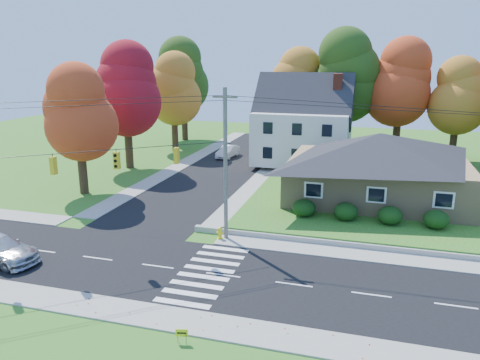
# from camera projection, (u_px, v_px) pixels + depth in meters

# --- Properties ---
(ground) EXTENTS (120.00, 120.00, 0.00)m
(ground) POSITION_uv_depth(u_px,v_px,m) (223.00, 275.00, 26.10)
(ground) COLOR #3D7923
(road_main) EXTENTS (90.00, 8.00, 0.02)m
(road_main) POSITION_uv_depth(u_px,v_px,m) (223.00, 275.00, 26.10)
(road_main) COLOR black
(road_main) RESTS_ON ground
(road_cross) EXTENTS (8.00, 44.00, 0.02)m
(road_cross) POSITION_uv_depth(u_px,v_px,m) (228.00, 165.00, 52.38)
(road_cross) COLOR black
(road_cross) RESTS_ON ground
(sidewalk_north) EXTENTS (90.00, 2.00, 0.08)m
(sidewalk_north) POSITION_uv_depth(u_px,v_px,m) (247.00, 242.00, 30.73)
(sidewalk_north) COLOR #9C9A90
(sidewalk_north) RESTS_ON ground
(sidewalk_south) EXTENTS (90.00, 2.00, 0.08)m
(sidewalk_south) POSITION_uv_depth(u_px,v_px,m) (189.00, 322.00, 21.45)
(sidewalk_south) COLOR #9C9A90
(sidewalk_south) RESTS_ON ground
(lawn) EXTENTS (30.00, 30.00, 0.50)m
(lawn) POSITION_uv_depth(u_px,v_px,m) (433.00, 189.00, 42.02)
(lawn) COLOR #3D7923
(lawn) RESTS_ON ground
(ranch_house) EXTENTS (14.60, 10.60, 5.40)m
(ranch_house) POSITION_uv_depth(u_px,v_px,m) (378.00, 165.00, 37.95)
(ranch_house) COLOR tan
(ranch_house) RESTS_ON lawn
(colonial_house) EXTENTS (10.40, 8.40, 9.60)m
(colonial_house) POSITION_uv_depth(u_px,v_px,m) (303.00, 125.00, 50.90)
(colonial_house) COLOR silver
(colonial_house) RESTS_ON lawn
(hedge_row) EXTENTS (10.70, 1.70, 1.27)m
(hedge_row) POSITION_uv_depth(u_px,v_px,m) (368.00, 213.00, 32.88)
(hedge_row) COLOR #163A10
(hedge_row) RESTS_ON lawn
(traffic_infrastructure) EXTENTS (38.10, 10.66, 10.00)m
(traffic_infrastructure) POSITION_uv_depth(u_px,v_px,m) (227.00, 180.00, 26.07)
(traffic_infrastructure) COLOR #666059
(traffic_infrastructure) RESTS_ON ground
(tree_lot_0) EXTENTS (6.72, 6.72, 12.51)m
(tree_lot_0) POSITION_uv_depth(u_px,v_px,m) (295.00, 87.00, 56.06)
(tree_lot_0) COLOR #3F2A19
(tree_lot_0) RESTS_ON lawn
(tree_lot_1) EXTENTS (7.84, 7.84, 14.60)m
(tree_lot_1) POSITION_uv_depth(u_px,v_px,m) (346.00, 76.00, 53.18)
(tree_lot_1) COLOR #3F2A19
(tree_lot_1) RESTS_ON lawn
(tree_lot_2) EXTENTS (7.28, 7.28, 13.56)m
(tree_lot_2) POSITION_uv_depth(u_px,v_px,m) (401.00, 83.00, 52.66)
(tree_lot_2) COLOR #3F2A19
(tree_lot_2) RESTS_ON lawn
(tree_lot_3) EXTENTS (6.16, 6.16, 11.47)m
(tree_lot_3) POSITION_uv_depth(u_px,v_px,m) (459.00, 96.00, 50.44)
(tree_lot_3) COLOR #3F2A19
(tree_lot_3) RESTS_ON lawn
(tree_west_0) EXTENTS (6.16, 6.16, 11.47)m
(tree_west_0) POSITION_uv_depth(u_px,v_px,m) (78.00, 113.00, 39.98)
(tree_west_0) COLOR #3F2A19
(tree_west_0) RESTS_ON ground
(tree_west_1) EXTENTS (7.28, 7.28, 13.56)m
(tree_west_1) POSITION_uv_depth(u_px,v_px,m) (125.00, 89.00, 49.20)
(tree_west_1) COLOR #3F2A19
(tree_west_1) RESTS_ON ground
(tree_west_2) EXTENTS (6.72, 6.72, 12.51)m
(tree_west_2) POSITION_uv_depth(u_px,v_px,m) (173.00, 89.00, 58.38)
(tree_west_2) COLOR #3F2A19
(tree_west_2) RESTS_ON ground
(tree_west_3) EXTENTS (7.84, 7.84, 14.60)m
(tree_west_3) POSITION_uv_depth(u_px,v_px,m) (183.00, 76.00, 66.01)
(tree_west_3) COLOR #3F2A19
(tree_west_3) RESTS_ON ground
(white_car) EXTENTS (1.86, 4.41, 1.41)m
(white_car) POSITION_uv_depth(u_px,v_px,m) (228.00, 152.00, 56.26)
(white_car) COLOR silver
(white_car) RESTS_ON road_cross
(fire_hydrant) EXTENTS (0.49, 0.39, 0.87)m
(fire_hydrant) POSITION_uv_depth(u_px,v_px,m) (220.00, 234.00, 31.08)
(fire_hydrant) COLOR yellow
(fire_hydrant) RESTS_ON ground
(yard_sign) EXTENTS (0.52, 0.16, 0.66)m
(yard_sign) POSITION_uv_depth(u_px,v_px,m) (182.00, 333.00, 19.84)
(yard_sign) COLOR black
(yard_sign) RESTS_ON ground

